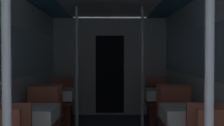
% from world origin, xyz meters
% --- Properties ---
extents(wall_left, '(0.05, 8.20, 2.19)m').
position_xyz_m(wall_left, '(-1.30, 2.70, 1.14)').
color(wall_left, silver).
rests_on(wall_left, ground_plane).
extents(wall_right, '(0.05, 8.20, 2.19)m').
position_xyz_m(wall_right, '(1.30, 2.70, 1.14)').
color(wall_right, silver).
rests_on(wall_right, ground_plane).
extents(bulkhead_far, '(2.55, 0.09, 2.19)m').
position_xyz_m(bulkhead_far, '(0.00, 5.95, 1.09)').
color(bulkhead_far, '#A8A8A3').
rests_on(bulkhead_far, ground_plane).
extents(support_pole_left_0, '(0.05, 0.05, 2.19)m').
position_xyz_m(support_pole_left_0, '(-0.57, 0.60, 1.09)').
color(support_pole_left_0, silver).
rests_on(support_pole_left_0, ground_plane).
extents(dining_table_left_1, '(0.61, 0.61, 0.76)m').
position_xyz_m(dining_table_left_1, '(-0.92, 2.42, 0.64)').
color(dining_table_left_1, '#4C4C51').
rests_on(dining_table_left_1, ground_plane).
extents(dining_table_left_2, '(0.61, 0.61, 0.76)m').
position_xyz_m(dining_table_left_2, '(-0.92, 4.25, 0.64)').
color(dining_table_left_2, '#4C4C51').
rests_on(dining_table_left_2, ground_plane).
extents(chair_left_near_2, '(0.42, 0.42, 0.92)m').
position_xyz_m(chair_left_near_2, '(-0.92, 3.68, 0.29)').
color(chair_left_near_2, brown).
rests_on(chair_left_near_2, ground_plane).
extents(chair_left_far_2, '(0.42, 0.42, 0.92)m').
position_xyz_m(chair_left_far_2, '(-0.92, 4.81, 0.29)').
color(chair_left_far_2, brown).
rests_on(chair_left_far_2, ground_plane).
extents(support_pole_left_2, '(0.05, 0.05, 2.19)m').
position_xyz_m(support_pole_left_2, '(-0.57, 4.25, 1.09)').
color(support_pole_left_2, silver).
rests_on(support_pole_left_2, ground_plane).
extents(support_pole_right_0, '(0.05, 0.05, 2.19)m').
position_xyz_m(support_pole_right_0, '(0.57, 0.60, 1.09)').
color(support_pole_right_0, silver).
rests_on(support_pole_right_0, ground_plane).
extents(dining_table_right_1, '(0.61, 0.61, 0.76)m').
position_xyz_m(dining_table_right_1, '(0.92, 2.42, 0.64)').
color(dining_table_right_1, '#4C4C51').
rests_on(dining_table_right_1, ground_plane).
extents(dining_table_right_2, '(0.61, 0.61, 0.76)m').
position_xyz_m(dining_table_right_2, '(0.92, 4.25, 0.64)').
color(dining_table_right_2, '#4C4C51').
rests_on(dining_table_right_2, ground_plane).
extents(chair_right_near_2, '(0.42, 0.42, 0.92)m').
position_xyz_m(chair_right_near_2, '(0.92, 3.68, 0.29)').
color(chair_right_near_2, brown).
rests_on(chair_right_near_2, ground_plane).
extents(chair_right_far_2, '(0.42, 0.42, 0.92)m').
position_xyz_m(chair_right_far_2, '(0.92, 4.81, 0.29)').
color(chair_right_far_2, brown).
rests_on(chair_right_far_2, ground_plane).
extents(support_pole_right_2, '(0.05, 0.05, 2.19)m').
position_xyz_m(support_pole_right_2, '(0.57, 4.25, 1.09)').
color(support_pole_right_2, silver).
rests_on(support_pole_right_2, ground_plane).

